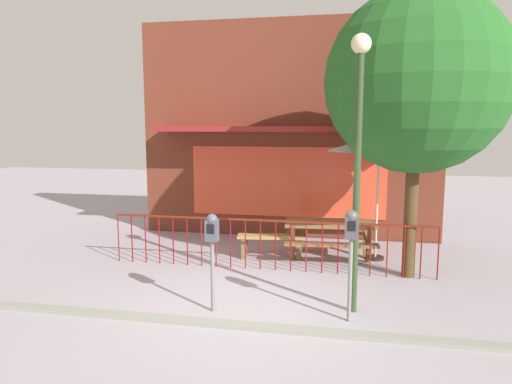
# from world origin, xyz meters

# --- Properties ---
(ground) EXTENTS (40.00, 40.00, 0.00)m
(ground) POSITION_xyz_m (0.00, 0.00, 0.00)
(ground) COLOR #A198A2
(pub_storefront) EXTENTS (7.23, 1.43, 5.20)m
(pub_storefront) POSITION_xyz_m (0.00, 4.78, 2.58)
(pub_storefront) COLOR #3E181D
(pub_storefront) RESTS_ON ground
(patio_fence_front) EXTENTS (6.10, 0.04, 0.97)m
(patio_fence_front) POSITION_xyz_m (0.00, 1.84, 0.66)
(patio_fence_front) COLOR maroon
(patio_fence_front) RESTS_ON ground
(picnic_table_left) EXTENTS (1.91, 1.51, 0.79)m
(picnic_table_left) POSITION_xyz_m (1.12, 2.81, 0.61)
(picnic_table_left) COLOR brown
(picnic_table_left) RESTS_ON ground
(patio_umbrella) EXTENTS (2.04, 2.04, 2.52)m
(patio_umbrella) POSITION_xyz_m (2.04, 2.97, 2.35)
(patio_umbrella) COLOR black
(patio_umbrella) RESTS_ON ground
(patio_bench) EXTENTS (1.43, 0.50, 0.48)m
(patio_bench) POSITION_xyz_m (-0.06, 2.64, 0.35)
(patio_bench) COLOR #9E7D48
(patio_bench) RESTS_ON ground
(parking_meter_near) EXTENTS (0.18, 0.17, 1.46)m
(parking_meter_near) POSITION_xyz_m (-0.46, -0.26, 1.12)
(parking_meter_near) COLOR slate
(parking_meter_near) RESTS_ON ground
(parking_meter_far) EXTENTS (0.18, 0.17, 1.58)m
(parking_meter_far) POSITION_xyz_m (1.50, -0.23, 1.22)
(parking_meter_far) COLOR gray
(parking_meter_far) RESTS_ON ground
(street_tree) EXTENTS (3.17, 3.17, 5.04)m
(street_tree) POSITION_xyz_m (2.55, 1.96, 3.45)
(street_tree) COLOR #4A341B
(street_tree) RESTS_ON ground
(street_lamp) EXTENTS (0.28, 0.28, 3.95)m
(street_lamp) POSITION_xyz_m (1.56, 0.13, 2.58)
(street_lamp) COLOR #2E4223
(street_lamp) RESTS_ON ground
(curb_edge) EXTENTS (10.13, 0.20, 0.11)m
(curb_edge) POSITION_xyz_m (0.00, -0.72, 0.00)
(curb_edge) COLOR gray
(curb_edge) RESTS_ON ground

